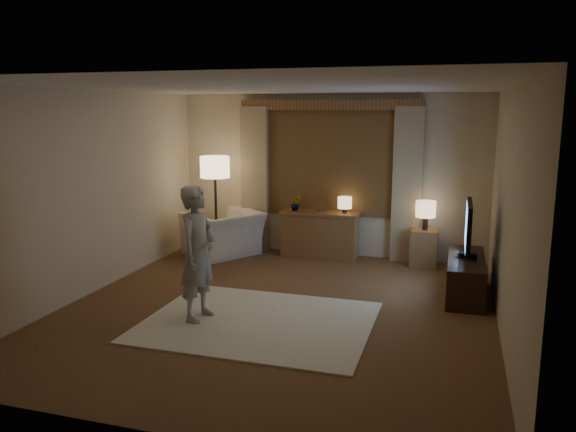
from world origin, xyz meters
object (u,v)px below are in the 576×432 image
at_px(tv_stand, 465,277).
at_px(person, 198,253).
at_px(armchair, 224,234).
at_px(sideboard, 320,236).
at_px(side_table, 424,248).

relative_size(tv_stand, person, 0.92).
bearing_deg(person, armchair, 24.14).
distance_m(sideboard, side_table, 1.65).
height_order(sideboard, tv_stand, sideboard).
relative_size(armchair, person, 0.73).
bearing_deg(sideboard, person, -101.83).
xyz_separation_m(tv_stand, person, (-2.89, -1.76, 0.53)).
bearing_deg(side_table, tv_stand, -64.82).
distance_m(sideboard, tv_stand, 2.60).
height_order(side_table, person, person).
distance_m(armchair, person, 2.89).
bearing_deg(sideboard, side_table, -1.74).
bearing_deg(side_table, armchair, -174.37).
distance_m(side_table, tv_stand, 1.40).
distance_m(armchair, tv_stand, 3.88).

